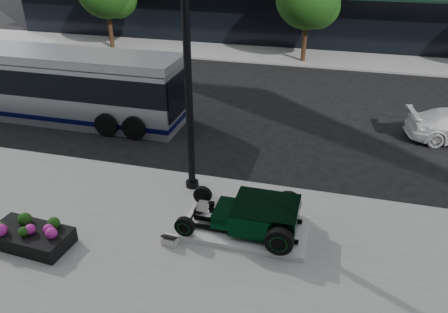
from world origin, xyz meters
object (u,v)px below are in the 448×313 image
(hot_rod, at_px, (257,215))
(transit_bus, at_px, (48,83))
(lamppost, at_px, (188,84))
(flower_planter, at_px, (30,236))

(hot_rod, bearing_deg, transit_bus, 149.80)
(hot_rod, relative_size, lamppost, 0.44)
(hot_rod, bearing_deg, lamppost, 143.63)
(flower_planter, relative_size, transit_bus, 0.18)
(lamppost, xyz_separation_m, transit_bus, (-7.99, 4.27, -2.05))
(lamppost, height_order, flower_planter, lamppost)
(hot_rod, xyz_separation_m, flower_planter, (-5.61, -2.01, -0.33))
(flower_planter, distance_m, transit_bus, 9.50)
(hot_rod, xyz_separation_m, transit_bus, (-10.46, 6.09, 0.79))
(flower_planter, xyz_separation_m, transit_bus, (-4.84, 8.10, 1.12))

